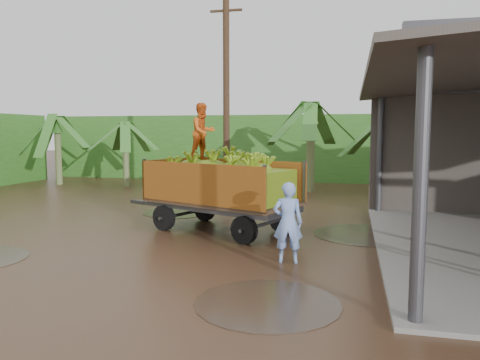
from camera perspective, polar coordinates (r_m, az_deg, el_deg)
name	(u,v)px	position (r m, az deg, el deg)	size (l,w,h in m)	color
ground	(162,243)	(11.53, -9.44, -7.64)	(100.00, 100.00, 0.00)	black
hedge_north	(238,147)	(27.10, -0.26, 4.02)	(22.00, 3.00, 3.60)	#2D661E
banana_trailer	(221,185)	(12.61, -2.29, -0.61)	(5.65, 3.41, 3.49)	#C26D1B
man_blue	(288,222)	(9.65, 5.85, -5.17)	(0.61, 0.40, 1.67)	#7D9FE4
utility_pole	(226,99)	(17.59, -1.68, 9.79)	(1.20, 0.24, 7.65)	#47301E
banana_plants	(89,154)	(19.06, -17.93, 3.06)	(24.87, 20.95, 4.15)	#2D661E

